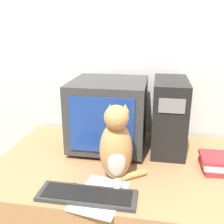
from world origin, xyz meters
The scene contains 9 objects.
wall_back centered at (0.00, 0.97, 1.25)m, with size 7.00×0.05×2.50m.
desk centered at (0.00, 0.45, 0.38)m, with size 1.39×0.91×0.77m.
crt_monitor centered at (-0.08, 0.64, 0.99)m, with size 0.45×0.45×0.43m.
computer_tower centered at (0.29, 0.69, 0.99)m, with size 0.20×0.41×0.44m.
keyboard centered at (-0.08, 0.10, 0.78)m, with size 0.46×0.15×0.02m.
cat centered at (0.03, 0.28, 0.94)m, with size 0.26×0.23×0.41m.
book_stack centered at (0.54, 0.46, 0.81)m, with size 0.15×0.19×0.08m.
pen centered at (-0.23, 0.17, 0.77)m, with size 0.13×0.05×0.01m.
paper_sheet centered at (-0.02, 0.12, 0.77)m, with size 0.26×0.33×0.00m.
Camera 1 is at (0.21, -0.88, 1.52)m, focal length 42.00 mm.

